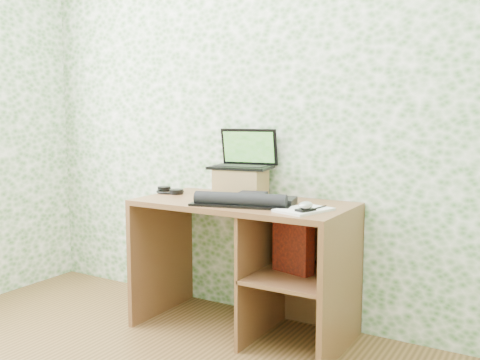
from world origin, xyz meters
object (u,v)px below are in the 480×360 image
Objects in this scene: riser at (241,183)px; notepad at (304,210)px; laptop at (244,159)px; desk at (258,249)px; keyboard at (247,200)px.

notepad is (0.51, -0.25, -0.08)m from riser.
laptop is 0.63m from notepad.
riser reaches higher than notepad.
desk is at bearing -33.07° from riser.
desk is 2.19× the size of keyboard.
notepad reaches higher than desk.
desk is 0.45m from notepad.
notepad is at bearing -25.98° from riser.
riser is 0.50× the size of keyboard.
riser is 0.58m from notepad.
riser is (-0.18, 0.12, 0.35)m from desk.
desk is 0.32m from keyboard.
laptop reaches higher than riser.
keyboard is at bearing -53.71° from riser.
riser is 0.72× the size of laptop.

